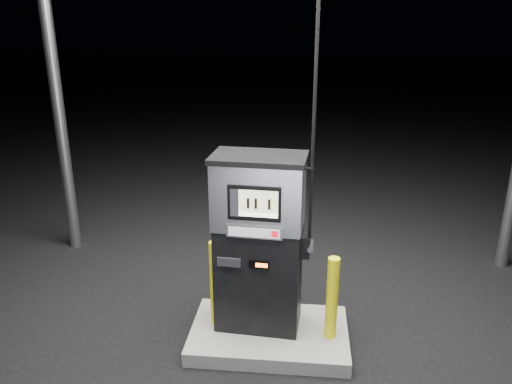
# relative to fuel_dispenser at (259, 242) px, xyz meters

# --- Properties ---
(ground) EXTENTS (80.00, 80.00, 0.00)m
(ground) POSITION_rel_fuel_dispenser_xyz_m (0.12, -0.10, -1.08)
(ground) COLOR black
(ground) RESTS_ON ground
(pump_island) EXTENTS (1.60, 1.00, 0.15)m
(pump_island) POSITION_rel_fuel_dispenser_xyz_m (0.12, -0.10, -1.01)
(pump_island) COLOR slate
(pump_island) RESTS_ON ground
(fuel_dispenser) EXTENTS (1.01, 0.60, 3.76)m
(fuel_dispenser) POSITION_rel_fuel_dispenser_xyz_m (0.00, 0.00, 0.00)
(fuel_dispenser) COLOR black
(fuel_dispenser) RESTS_ON pump_island
(bollard_left) EXTENTS (0.14, 0.14, 0.93)m
(bollard_left) POSITION_rel_fuel_dispenser_xyz_m (-0.43, -0.06, -0.46)
(bollard_left) COLOR yellow
(bollard_left) RESTS_ON pump_island
(bollard_right) EXTENTS (0.15, 0.15, 0.87)m
(bollard_right) POSITION_rel_fuel_dispenser_xyz_m (0.73, -0.16, -0.50)
(bollard_right) COLOR yellow
(bollard_right) RESTS_ON pump_island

